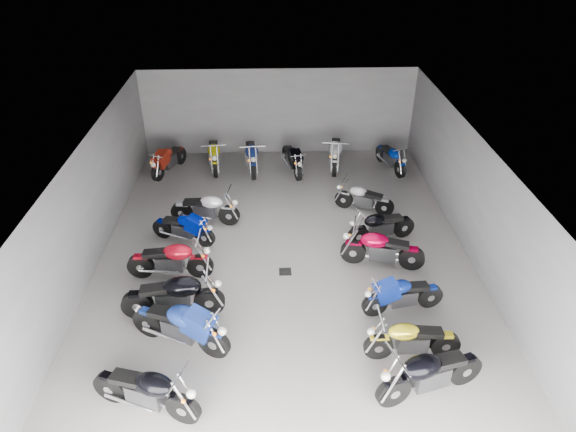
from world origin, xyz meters
name	(u,v)px	position (x,y,z in m)	size (l,w,h in m)	color
ground	(285,260)	(0.00, 0.00, 0.00)	(14.00, 14.00, 0.00)	gray
wall_back	(278,112)	(0.00, 7.00, 1.60)	(10.00, 0.10, 3.20)	slate
wall_left	(85,213)	(-5.00, 0.00, 1.60)	(0.10, 14.00, 3.20)	slate
wall_right	(479,206)	(5.00, 0.00, 1.60)	(0.10, 14.00, 3.20)	slate
ceiling	(284,151)	(0.00, 0.00, 3.22)	(10.00, 14.00, 0.04)	black
drain_grate	(285,272)	(0.00, -0.50, 0.01)	(0.32, 0.32, 0.01)	black
motorcycle_left_a	(146,391)	(-2.72, -4.66, 0.54)	(2.15, 0.92, 0.99)	black
motorcycle_left_b	(181,326)	(-2.31, -3.00, 0.57)	(2.22, 1.12, 1.04)	black
motorcycle_left_c	(174,296)	(-2.60, -2.04, 0.57)	(2.38, 0.48, 1.04)	black
motorcycle_left_d	(171,260)	(-2.90, -0.58, 0.53)	(2.20, 0.45, 0.97)	black
motorcycle_left_e	(184,228)	(-2.79, 0.99, 0.46)	(1.84, 0.82, 0.85)	black
motorcycle_left_f	(206,209)	(-2.27, 1.97, 0.50)	(2.09, 0.53, 0.92)	black
motorcycle_right_a	(430,374)	(2.65, -4.46, 0.56)	(2.25, 0.85, 1.02)	black
motorcycle_right_b	(411,340)	(2.54, -3.51, 0.49)	(2.05, 0.40, 0.90)	black
motorcycle_right_c	(402,295)	(2.67, -2.08, 0.48)	(1.99, 0.54, 0.88)	black
motorcycle_right_d	(382,249)	(2.53, -0.31, 0.53)	(2.17, 0.65, 0.97)	black
motorcycle_right_e	(381,226)	(2.72, 0.83, 0.49)	(2.01, 0.73, 0.91)	black
motorcycle_right_f	(363,198)	(2.51, 2.48, 0.45)	(1.76, 0.87, 0.82)	black
motorcycle_back_a	(168,159)	(-3.93, 5.40, 0.49)	(0.95, 1.94, 0.91)	black
motorcycle_back_b	(214,154)	(-2.34, 5.69, 0.53)	(0.50, 2.21, 0.97)	black
motorcycle_back_c	(251,156)	(-1.00, 5.51, 0.54)	(0.50, 2.26, 0.99)	black
motorcycle_back_d	(292,159)	(0.44, 5.30, 0.49)	(0.65, 2.03, 0.91)	black
motorcycle_back_e	(335,152)	(2.01, 5.64, 0.55)	(0.56, 2.29, 1.01)	black
motorcycle_back_f	(391,157)	(3.97, 5.32, 0.47)	(0.72, 1.92, 0.87)	black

